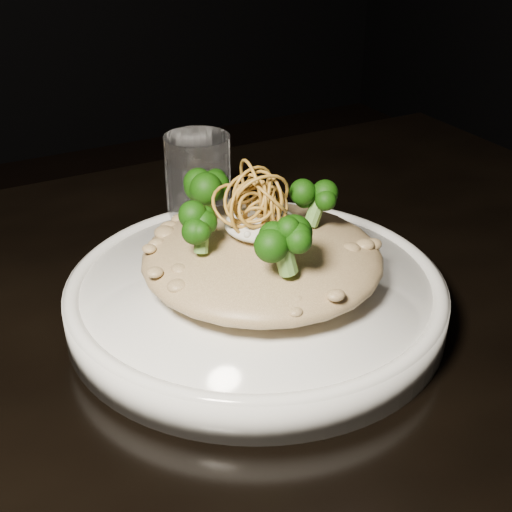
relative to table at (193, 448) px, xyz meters
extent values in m
cube|color=black|center=(0.00, 0.00, 0.06)|extent=(1.10, 0.80, 0.04)
cylinder|color=black|center=(0.48, 0.33, -0.31)|extent=(0.05, 0.05, 0.71)
cylinder|color=white|center=(0.08, 0.04, 0.10)|extent=(0.31, 0.31, 0.03)
ellipsoid|color=brown|center=(0.08, 0.04, 0.14)|extent=(0.19, 0.19, 0.04)
ellipsoid|color=silver|center=(0.08, 0.04, 0.16)|extent=(0.06, 0.06, 0.02)
cylinder|color=white|center=(0.09, 0.18, 0.14)|extent=(0.07, 0.07, 0.11)
camera|label=1|loc=(-0.16, -0.40, 0.41)|focal=50.00mm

